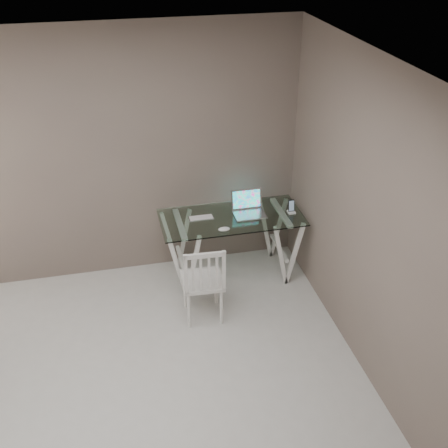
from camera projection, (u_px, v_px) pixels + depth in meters
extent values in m
plane|color=#B6B4AE|center=(141.00, 424.00, 4.50)|extent=(4.50, 4.50, 0.00)
cube|color=white|center=(105.00, 95.00, 3.14)|extent=(4.00, 4.50, 0.02)
cube|color=#665950|center=(109.00, 159.00, 5.71)|extent=(4.00, 0.02, 2.70)
cube|color=#665950|center=(394.00, 252.00, 4.21)|extent=(0.02, 4.50, 2.70)
cube|color=silver|center=(231.00, 217.00, 5.90)|extent=(1.50, 0.70, 0.01)
cube|color=silver|center=(181.00, 254.00, 5.99)|extent=(0.24, 0.62, 0.72)
cube|color=silver|center=(279.00, 241.00, 6.20)|extent=(0.24, 0.62, 0.72)
cube|color=silver|center=(203.00, 281.00, 5.47)|extent=(0.41, 0.41, 0.04)
cylinder|color=silver|center=(189.00, 311.00, 5.42)|extent=(0.03, 0.03, 0.40)
cylinder|color=silver|center=(222.00, 307.00, 5.47)|extent=(0.03, 0.03, 0.40)
cylinder|color=silver|center=(185.00, 291.00, 5.69)|extent=(0.03, 0.03, 0.40)
cylinder|color=silver|center=(216.00, 287.00, 5.74)|extent=(0.03, 0.03, 0.40)
cube|color=silver|center=(205.00, 273.00, 5.20)|extent=(0.40, 0.05, 0.44)
cube|color=#B3B3B8|center=(250.00, 215.00, 5.93)|extent=(0.33, 0.23, 0.01)
cube|color=#19D899|center=(246.00, 199.00, 5.99)|extent=(0.33, 0.06, 0.22)
cube|color=silver|center=(201.00, 218.00, 5.88)|extent=(0.26, 0.11, 0.01)
ellipsoid|color=white|center=(224.00, 229.00, 5.65)|extent=(0.12, 0.07, 0.04)
cube|color=white|center=(291.00, 212.00, 5.97)|extent=(0.08, 0.08, 0.02)
cube|color=black|center=(291.00, 206.00, 5.95)|extent=(0.06, 0.03, 0.13)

